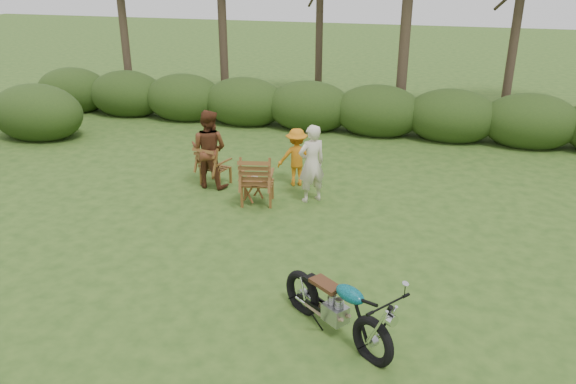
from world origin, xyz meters
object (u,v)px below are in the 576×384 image
(motorcycle, at_px, (334,333))
(child, at_px, (296,184))
(adult_a, at_px, (311,201))
(side_table, at_px, (253,191))
(adult_b, at_px, (211,186))
(lawn_chair_left, at_px, (216,184))
(lawn_chair_right, at_px, (258,203))
(cup, at_px, (255,177))

(motorcycle, bearing_deg, child, 146.91)
(adult_a, bearing_deg, side_table, -21.20)
(adult_b, relative_size, child, 1.34)
(motorcycle, relative_size, adult_a, 1.18)
(lawn_chair_left, height_order, child, child)
(lawn_chair_right, bearing_deg, cup, 0.16)
(lawn_chair_right, relative_size, adult_a, 0.65)
(cup, bearing_deg, side_table, 176.60)
(lawn_chair_left, distance_m, cup, 1.50)
(lawn_chair_left, relative_size, adult_a, 0.56)
(lawn_chair_left, height_order, adult_b, adult_b)
(lawn_chair_left, xyz_separation_m, side_table, (1.14, -0.75, 0.25))
(lawn_chair_right, xyz_separation_m, lawn_chair_left, (-1.22, 0.74, 0.00))
(lawn_chair_left, xyz_separation_m, cup, (1.18, -0.75, 0.55))
(motorcycle, xyz_separation_m, lawn_chair_left, (-3.61, 4.55, 0.00))
(lawn_chair_left, bearing_deg, lawn_chair_right, 162.30)
(adult_b, bearing_deg, child, -157.83)
(lawn_chair_right, height_order, adult_a, adult_a)
(lawn_chair_left, relative_size, cup, 6.76)
(motorcycle, distance_m, child, 5.36)
(side_table, bearing_deg, motorcycle, -56.89)
(side_table, distance_m, adult_b, 1.37)
(lawn_chair_left, bearing_deg, adult_a, -174.69)
(cup, distance_m, child, 1.44)
(lawn_chair_left, relative_size, adult_b, 0.53)
(lawn_chair_left, bearing_deg, adult_b, 79.58)
(cup, relative_size, child, 0.11)
(motorcycle, distance_m, side_table, 4.54)
(adult_a, bearing_deg, adult_b, -46.85)
(child, bearing_deg, side_table, 44.58)
(adult_b, bearing_deg, motorcycle, 133.11)
(motorcycle, height_order, child, child)
(side_table, height_order, cup, cup)
(motorcycle, height_order, side_table, motorcycle)
(side_table, bearing_deg, lawn_chair_right, 5.20)
(lawn_chair_left, bearing_deg, child, -151.28)
(lawn_chair_right, distance_m, cup, 0.55)
(adult_b, height_order, child, adult_b)
(adult_a, relative_size, child, 1.26)
(adult_b, bearing_deg, lawn_chair_left, -110.76)
(adult_b, xyz_separation_m, child, (1.77, 0.61, 0.00))
(motorcycle, distance_m, lawn_chair_left, 5.81)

